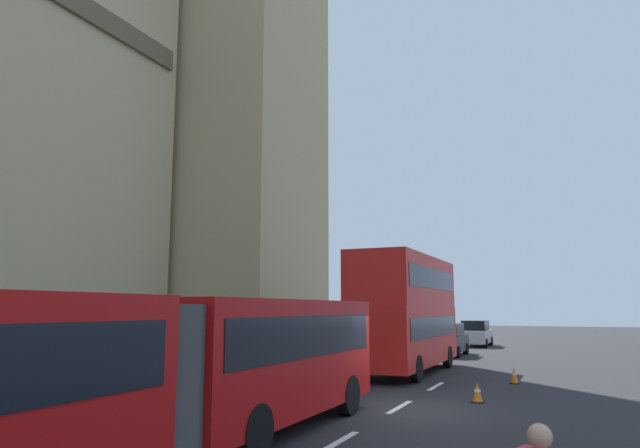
% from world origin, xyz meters
% --- Properties ---
extents(ground_plane, '(160.00, 160.00, 0.00)m').
position_xyz_m(ground_plane, '(0.00, 0.00, 0.00)').
color(ground_plane, '#262628').
extents(articulated_bus, '(16.22, 2.54, 2.90)m').
position_xyz_m(articulated_bus, '(-8.01, 1.99, 1.75)').
color(articulated_bus, '#B20F0F').
rests_on(articulated_bus, ground_plane).
extents(double_decker_bus, '(9.08, 2.54, 4.90)m').
position_xyz_m(double_decker_bus, '(8.64, 2.00, 2.71)').
color(double_decker_bus, red).
rests_on(double_decker_bus, ground_plane).
extents(sedan_lead, '(4.40, 1.86, 1.85)m').
position_xyz_m(sedan_lead, '(18.39, 2.24, 0.91)').
color(sedan_lead, black).
rests_on(sedan_lead, ground_plane).
extents(sedan_trailing, '(4.40, 1.86, 1.85)m').
position_xyz_m(sedan_trailing, '(27.51, 1.94, 0.91)').
color(sedan_trailing, '#B7B7BC').
rests_on(sedan_trailing, ground_plane).
extents(traffic_cone_west, '(0.36, 0.36, 0.58)m').
position_xyz_m(traffic_cone_west, '(2.10, -1.87, 0.28)').
color(traffic_cone_west, black).
rests_on(traffic_cone_west, ground_plane).
extents(traffic_cone_middle, '(0.36, 0.36, 0.58)m').
position_xyz_m(traffic_cone_middle, '(6.91, -2.46, 0.28)').
color(traffic_cone_middle, black).
rests_on(traffic_cone_middle, ground_plane).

